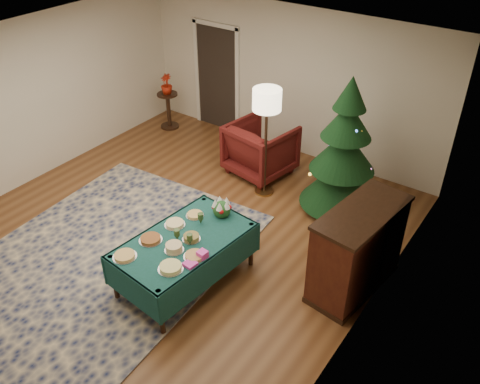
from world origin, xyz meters
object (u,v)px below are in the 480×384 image
Objects in this scene: gift_box at (202,254)px; piano at (357,250)px; potted_plant at (167,88)px; side_table at (169,111)px; buffet_table at (184,248)px; floor_lamp at (267,106)px; armchair at (261,147)px; christmas_tree at (343,153)px.

piano reaches higher than gift_box.
gift_box is at bearing -43.22° from potted_plant.
gift_box reaches higher than side_table.
piano reaches higher than buffet_table.
buffet_table is 2.56× the size of side_table.
floor_lamp is 3.15m from potted_plant.
buffet_table is 0.47m from gift_box.
side_table is (-2.52, 0.41, -0.16)m from armchair.
buffet_table is 1.84× the size of armchair.
buffet_table is at bearing -108.42° from christmas_tree.
potted_plant is at bearing 171.56° from christmas_tree.
potted_plant is 0.27× the size of piano.
piano is (2.15, -1.18, -0.97)m from floor_lamp.
piano reaches higher than side_table.
armchair is 0.70× the size of piano.
christmas_tree reaches higher than buffet_table.
gift_box is 0.11× the size of armchair.
buffet_table is at bearing 113.38° from armchair.
christmas_tree reaches higher than piano.
gift_box is 2.86m from christmas_tree.
buffet_table is 1.03× the size of floor_lamp.
christmas_tree is at bearing -8.44° from side_table.
armchair is at bearing -9.29° from potted_plant.
gift_box is at bearing -74.16° from floor_lamp.
floor_lamp is 3.30m from side_table.
gift_box is at bearing -43.22° from side_table.
gift_box is 0.15× the size of side_table.
buffet_table is 16.96× the size of gift_box.
piano is (0.95, -1.49, -0.41)m from christmas_tree.
side_table is at bearing 157.51° from piano.
piano reaches higher than armchair.
floor_lamp is 0.83× the size of christmas_tree.
side_table is 0.33× the size of christmas_tree.
christmas_tree is at bearing 80.22° from gift_box.
potted_plant is (-3.24, 3.30, 0.29)m from buffet_table.
armchair is at bearing -9.29° from side_table.
floor_lamp is (-0.71, 2.51, 0.82)m from gift_box.
side_table is at bearing 134.47° from buffet_table.
armchair is (-1.12, 3.01, -0.23)m from gift_box.
armchair is 1.39× the size of side_table.
buffet_table is 2.20m from piano.
gift_box is 0.08× the size of piano.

